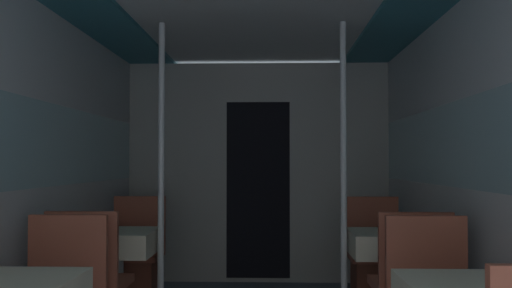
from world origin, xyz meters
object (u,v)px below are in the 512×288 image
support_pole_left_1 (161,176)px  chair_right_far_1 (376,276)px  dining_table_right_1 (390,250)px  chair_left_far_1 (134,275)px  dining_table_left_1 (116,249)px  support_pole_right_1 (344,176)px

support_pole_left_1 → chair_right_far_1: size_ratio=2.41×
dining_table_right_1 → chair_left_far_1: bearing=164.1°
dining_table_left_1 → support_pole_right_1: 1.72m
dining_table_right_1 → chair_right_far_1: bearing=90.0°
dining_table_right_1 → dining_table_left_1: bearing=180.0°
chair_left_far_1 → support_pole_left_1: support_pole_left_1 is taller
chair_left_far_1 → support_pole_right_1: support_pole_right_1 is taller
dining_table_left_1 → chair_right_far_1: bearing=15.9°
dining_table_right_1 → support_pole_right_1: (-0.33, -0.00, 0.52)m
dining_table_left_1 → support_pole_right_1: (1.63, -0.00, 0.52)m
dining_table_left_1 → dining_table_right_1: 1.96m
dining_table_left_1 → chair_left_far_1: (-0.00, 0.56, -0.30)m
dining_table_right_1 → chair_right_far_1: (0.00, 0.56, -0.30)m
dining_table_left_1 → dining_table_right_1: (1.96, 0.00, 0.00)m
chair_left_far_1 → dining_table_right_1: chair_left_far_1 is taller
dining_table_left_1 → support_pole_left_1: bearing=-0.0°
support_pole_left_1 → chair_right_far_1: (1.63, 0.56, -0.82)m
dining_table_left_1 → support_pole_left_1: (0.33, -0.00, 0.52)m
support_pole_right_1 → dining_table_left_1: bearing=180.0°
dining_table_left_1 → dining_table_right_1: size_ratio=1.00×
support_pole_left_1 → dining_table_right_1: bearing=0.0°
chair_right_far_1 → support_pole_right_1: 1.04m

